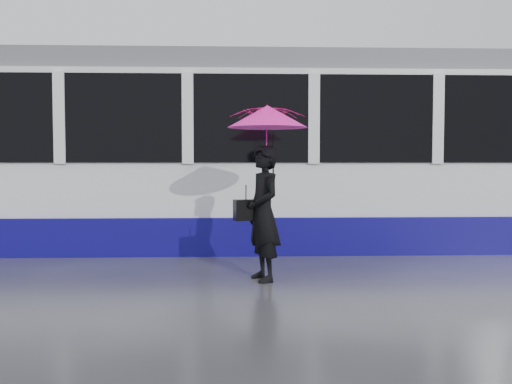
{
  "coord_description": "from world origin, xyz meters",
  "views": [
    {
      "loc": [
        -0.53,
        -7.79,
        1.51
      ],
      "look_at": [
        -0.23,
        -0.06,
        1.1
      ],
      "focal_mm": 40.0,
      "sensor_mm": 36.0,
      "label": 1
    }
  ],
  "objects": [
    {
      "name": "tram",
      "position": [
        -2.75,
        2.5,
        1.64
      ],
      "size": [
        26.0,
        2.56,
        3.35
      ],
      "color": "white",
      "rests_on": "ground"
    },
    {
      "name": "umbrella",
      "position": [
        -0.1,
        -0.61,
        1.88
      ],
      "size": [
        1.29,
        1.29,
        1.16
      ],
      "rotation": [
        0.0,
        0.0,
        0.34
      ],
      "color": "#E91356",
      "rests_on": "ground"
    },
    {
      "name": "woman",
      "position": [
        -0.15,
        -0.61,
        0.86
      ],
      "size": [
        0.6,
        0.73,
        1.72
      ],
      "primitive_type": "imported",
      "rotation": [
        0.0,
        0.0,
        -1.23
      ],
      "color": "black",
      "rests_on": "ground"
    },
    {
      "name": "ground",
      "position": [
        0.0,
        0.0,
        0.0
      ],
      "size": [
        90.0,
        90.0,
        0.0
      ],
      "primitive_type": "plane",
      "color": "#2F2F35",
      "rests_on": "ground"
    },
    {
      "name": "handbag",
      "position": [
        -0.37,
        -0.59,
        0.9
      ],
      "size": [
        0.33,
        0.23,
        0.45
      ],
      "rotation": [
        0.0,
        0.0,
        0.34
      ],
      "color": "black",
      "rests_on": "ground"
    },
    {
      "name": "rails",
      "position": [
        0.0,
        2.5,
        0.01
      ],
      "size": [
        34.0,
        1.51,
        0.02
      ],
      "color": "#3F3D38",
      "rests_on": "ground"
    }
  ]
}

